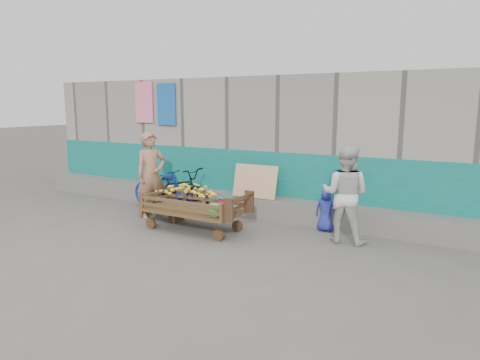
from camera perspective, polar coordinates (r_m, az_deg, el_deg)
The scene contains 9 objects.
ground at distance 7.55m, azimuth -7.97°, elevation -8.54°, with size 80.00×80.00×0.00m, color #585550.
building_wall at distance 10.70m, azimuth 5.16°, elevation 5.00°, with size 12.00×3.50×3.00m.
banana_cart at distance 8.25m, azimuth -6.45°, elevation -2.68°, with size 2.04×0.93×0.87m.
bench at distance 9.19m, azimuth -10.44°, elevation -3.93°, with size 1.11×0.33×0.28m.
vendor_man at distance 9.31m, azimuth -11.74°, elevation 0.67°, with size 0.67×0.44×1.83m, color #9D6B4D.
woman at distance 7.67m, azimuth 13.84°, elevation -1.83°, with size 0.83×0.65×1.71m, color silver.
child at distance 8.32m, azimuth 11.37°, elevation -3.91°, with size 0.41×0.27×0.83m, color #252C9A.
bicycle_dark at distance 9.89m, azimuth -8.45°, elevation -1.14°, with size 0.66×1.89×0.99m, color black.
bicycle_blue at distance 10.06m, azimuth -10.38°, elevation -1.09°, with size 0.46×1.61×0.97m, color navy.
Camera 1 is at (4.39, -5.66, 2.39)m, focal length 32.00 mm.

